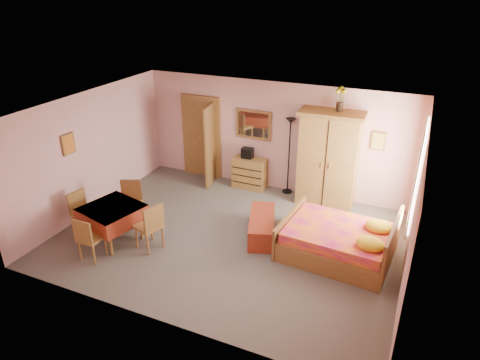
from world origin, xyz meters
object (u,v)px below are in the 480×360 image
at_px(bench, 262,226).
at_px(dining_table, 114,224).
at_px(chest_of_drawers, 250,173).
at_px(sunflower_vase, 340,99).
at_px(bed, 338,233).
at_px(wall_mirror, 254,124).
at_px(floor_lamp, 289,157).
at_px(chair_south, 91,237).
at_px(wardrobe, 328,159).
at_px(chair_north, 130,204).
at_px(chair_west, 84,213).
at_px(chair_east, 149,226).
at_px(stereo, 247,153).

distance_m(bench, dining_table, 2.89).
height_order(chest_of_drawers, sunflower_vase, sunflower_vase).
bearing_deg(bed, wall_mirror, 144.14).
height_order(sunflower_vase, bed, sunflower_vase).
height_order(chest_of_drawers, floor_lamp, floor_lamp).
distance_m(chest_of_drawers, chair_south, 4.15).
distance_m(wardrobe, dining_table, 4.71).
distance_m(bench, chair_south, 3.22).
bearing_deg(chair_north, chest_of_drawers, -144.30).
relative_size(floor_lamp, chair_south, 2.12).
relative_size(chair_west, chair_east, 0.92).
bearing_deg(chair_south, chest_of_drawers, 68.59).
distance_m(wall_mirror, chair_west, 4.25).
xyz_separation_m(bench, chair_south, (-2.56, -1.94, 0.22)).
relative_size(chest_of_drawers, chair_west, 0.92).
bearing_deg(chair_east, bench, -36.51).
xyz_separation_m(wardrobe, chair_west, (-4.10, -3.19, -0.64)).
distance_m(floor_lamp, bed, 2.70).
distance_m(chair_west, chair_east, 1.48).
bearing_deg(sunflower_vase, floor_lamp, 174.20).
bearing_deg(chair_west, chair_east, 103.36).
bearing_deg(chair_north, sunflower_vase, -166.96).
height_order(chest_of_drawers, dining_table, chest_of_drawers).
distance_m(chest_of_drawers, floor_lamp, 1.08).
bearing_deg(chair_west, bench, 122.38).
height_order(sunflower_vase, chair_east, sunflower_vase).
bearing_deg(wardrobe, stereo, 176.17).
bearing_deg(chair_south, wardrobe, 48.25).
distance_m(sunflower_vase, chair_north, 4.84).
distance_m(bench, chair_west, 3.54).
distance_m(sunflower_vase, chair_south, 5.59).
xyz_separation_m(wall_mirror, chair_west, (-2.22, -3.45, -1.11)).
distance_m(bed, chair_south, 4.48).
height_order(wall_mirror, bed, wall_mirror).
bearing_deg(wall_mirror, stereo, -110.71).
bearing_deg(wardrobe, chair_north, -145.02).
relative_size(bench, chair_south, 1.48).
bearing_deg(dining_table, chair_south, -88.33).
bearing_deg(wall_mirror, dining_table, -112.44).
xyz_separation_m(stereo, dining_table, (-1.44, -3.26, -0.52)).
distance_m(dining_table, chair_east, 0.78).
relative_size(bed, chair_north, 2.11).
relative_size(wall_mirror, chair_west, 1.02).
relative_size(chair_north, chair_east, 0.98).
xyz_separation_m(wardrobe, bed, (0.68, -1.93, -0.62)).
distance_m(sunflower_vase, bench, 3.09).
height_order(floor_lamp, bench, floor_lamp).
xyz_separation_m(floor_lamp, chair_west, (-3.15, -3.36, -0.48)).
distance_m(bench, chair_north, 2.73).
bearing_deg(floor_lamp, wardrobe, -10.18).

